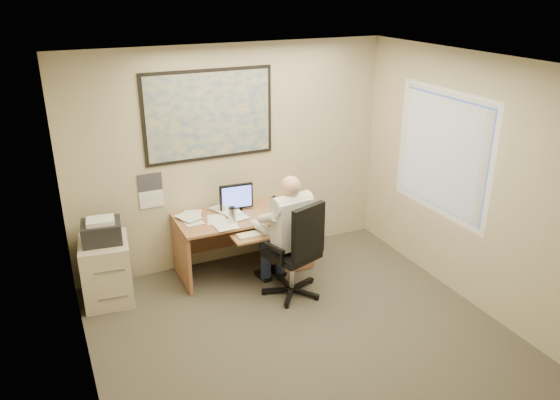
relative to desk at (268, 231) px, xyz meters
name	(u,v)px	position (x,y,z in m)	size (l,w,h in m)	color
room_shell	(322,228)	(-0.30, -1.90, 0.91)	(4.00, 4.50, 2.70)	#3E3930
desk	(268,231)	(0.00, 0.00, 0.00)	(1.60, 0.97, 1.08)	#A16C45
world_map	(209,115)	(-0.58, 0.33, 1.46)	(1.56, 0.03, 1.06)	#1E4C93
wall_calendar	(151,191)	(-1.33, 0.34, 0.64)	(0.28, 0.01, 0.42)	white
window_blinds	(442,153)	(1.67, -1.10, 1.11)	(0.06, 1.40, 1.30)	beige
filing_cabinet	(106,265)	(-1.96, -0.03, -0.01)	(0.59, 0.68, 1.00)	beige
office_chair	(292,269)	(-0.06, -0.82, -0.10)	(0.87, 0.87, 1.16)	black
person	(291,236)	(-0.04, -0.74, 0.27)	(0.58, 0.83, 1.41)	silver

